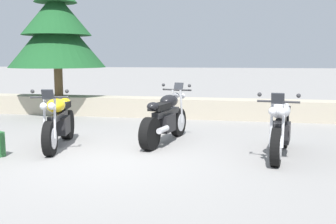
{
  "coord_description": "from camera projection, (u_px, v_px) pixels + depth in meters",
  "views": [
    {
      "loc": [
        2.26,
        -6.4,
        1.73
      ],
      "look_at": [
        0.74,
        1.2,
        0.65
      ],
      "focal_mm": 42.28,
      "sensor_mm": 36.0,
      "label": 1
    }
  ],
  "objects": [
    {
      "name": "motorcycle_yellow_near_left",
      "position": [
        59.0,
        122.0,
        7.61
      ],
      "size": [
        0.84,
        2.04,
        1.18
      ],
      "color": "black",
      "rests_on": "ground"
    },
    {
      "name": "motorcycle_silver_far_right",
      "position": [
        280.0,
        129.0,
        6.89
      ],
      "size": [
        0.68,
        2.06,
        1.18
      ],
      "color": "black",
      "rests_on": "ground"
    },
    {
      "name": "ground_plane",
      "position": [
        113.0,
        157.0,
        6.89
      ],
      "size": [
        120.0,
        120.0,
        0.0
      ],
      "primitive_type": "plane",
      "color": "gray"
    },
    {
      "name": "stone_wall",
      "position": [
        167.0,
        107.0,
        11.52
      ],
      "size": [
        36.0,
        0.8,
        0.55
      ],
      "primitive_type": "cube",
      "color": "#A89E89",
      "rests_on": "ground"
    },
    {
      "name": "motorcycle_black_centre",
      "position": [
        166.0,
        119.0,
        8.02
      ],
      "size": [
        0.75,
        2.05,
        1.18
      ],
      "color": "black",
      "rests_on": "ground"
    },
    {
      "name": "pine_tree_far_left",
      "position": [
        57.0,
        29.0,
        11.81
      ],
      "size": [
        2.87,
        2.87,
        3.55
      ],
      "color": "brown",
      "rests_on": "stone_wall"
    }
  ]
}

